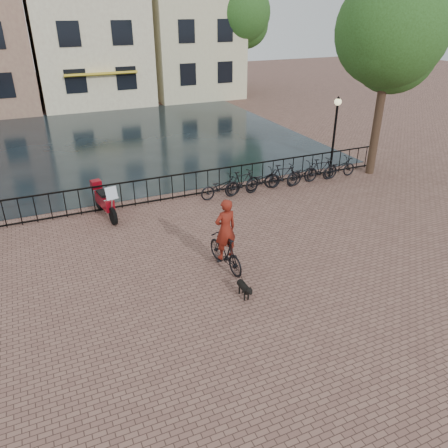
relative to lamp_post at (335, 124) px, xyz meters
name	(u,v)px	position (x,y,z in m)	size (l,w,h in m)	color
ground	(273,318)	(-7.20, -7.60, -2.38)	(100.00, 100.00, 0.00)	brown
canal_water	(123,140)	(-7.20, 9.70, -2.38)	(20.00, 20.00, 0.00)	black
railing	(172,188)	(-7.20, 0.40, -1.87)	(20.00, 0.05, 1.02)	black
canal_house_mid	(85,20)	(-6.70, 22.40, 3.52)	(8.00, 9.50, 11.80)	beige
canal_house_right	(185,9)	(1.30, 22.40, 4.27)	(7.00, 9.00, 13.30)	beige
tree_near_right	(392,31)	(2.00, -0.30, 3.60)	(4.48, 4.48, 8.24)	black
tree_far_right	(240,13)	(4.80, 19.40, 3.97)	(4.76, 4.76, 8.76)	black
lamp_post	(335,124)	(0.00, 0.00, 0.00)	(0.30, 0.30, 3.45)	black
cyclist	(225,239)	(-7.35, -5.03, -1.42)	(0.85, 1.90, 2.53)	black
dog	(244,289)	(-7.48, -6.52, -2.14)	(0.23, 0.71, 0.48)	black
motorcycle	(104,198)	(-9.88, -0.09, -1.65)	(0.79, 2.09, 1.46)	maroon
parked_bike_0	(221,187)	(-5.40, -0.20, -1.93)	(0.60, 1.72, 0.90)	black
parked_bike_1	(242,182)	(-4.45, -0.20, -1.88)	(0.47, 1.66, 1.00)	black
parked_bike_2	(263,180)	(-3.50, -0.20, -1.93)	(0.60, 1.72, 0.90)	black
parked_bike_3	(283,176)	(-2.55, -0.20, -1.88)	(0.47, 1.66, 1.00)	black
parked_bike_4	(302,174)	(-1.60, -0.20, -1.93)	(0.60, 1.72, 0.90)	black
parked_bike_5	(321,170)	(-0.65, -0.20, -1.88)	(0.47, 1.66, 1.00)	black
parked_bike_6	(339,168)	(0.30, -0.20, -1.93)	(0.60, 1.72, 0.90)	black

